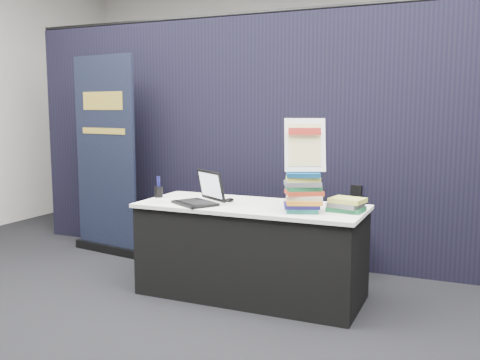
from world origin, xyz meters
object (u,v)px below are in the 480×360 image
object	(u,v)px
book_stack_short	(347,205)
pullup_banner	(105,167)
display_table	(251,250)
stacking_chair	(340,225)
laptop	(198,196)
book_stack_tall	(303,192)
info_sign	(305,146)

from	to	relation	value
book_stack_short	pullup_banner	world-z (taller)	pullup_banner
display_table	pullup_banner	size ratio (longest dim) A/B	0.88
display_table	stacking_chair	bearing A→B (deg)	60.52
laptop	stacking_chair	size ratio (longest dim) A/B	0.54
book_stack_tall	laptop	bearing A→B (deg)	179.67
pullup_banner	book_stack_short	bearing A→B (deg)	-3.97
display_table	pullup_banner	world-z (taller)	pullup_banner
book_stack_short	info_sign	world-z (taller)	info_sign
display_table	book_stack_tall	size ratio (longest dim) A/B	6.08
display_table	info_sign	world-z (taller)	info_sign
pullup_banner	stacking_chair	xyz separation A→B (m)	(2.41, 0.28, -0.46)
book_stack_tall	stacking_chair	distance (m)	1.14
laptop	stacking_chair	xyz separation A→B (m)	(0.91, 1.04, -0.36)
laptop	book_stack_short	size ratio (longest dim) A/B	1.63
laptop	info_sign	bearing A→B (deg)	33.72
display_table	pullup_banner	distance (m)	2.07
info_sign	stacking_chair	bearing A→B (deg)	64.58
laptop	book_stack_short	bearing A→B (deg)	39.27
book_stack_short	pullup_banner	distance (m)	2.73
display_table	laptop	world-z (taller)	laptop
laptop	book_stack_tall	bearing A→B (deg)	31.72
info_sign	book_stack_short	bearing A→B (deg)	-0.45
info_sign	book_stack_tall	bearing A→B (deg)	-113.22
info_sign	pullup_banner	size ratio (longest dim) A/B	0.20
display_table	book_stack_short	bearing A→B (deg)	0.61
info_sign	stacking_chair	xyz separation A→B (m)	(0.04, 1.02, -0.79)
display_table	stacking_chair	world-z (taller)	stacking_chair
book_stack_short	stacking_chair	bearing A→B (deg)	105.74
display_table	laptop	size ratio (longest dim) A/B	4.09
stacking_chair	laptop	bearing A→B (deg)	-117.49
book_stack_tall	stacking_chair	bearing A→B (deg)	87.87
book_stack_short	pullup_banner	size ratio (longest dim) A/B	0.13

